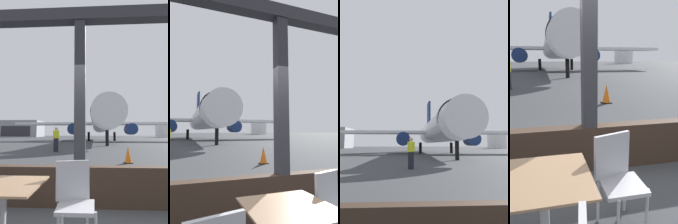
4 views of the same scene
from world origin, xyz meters
The scene contains 6 objects.
ground_plane centered at (0.00, 40.00, 0.00)m, with size 220.00×220.00×0.00m, color #383A3D.
window_frame centered at (0.00, 0.00, 1.27)m, with size 7.70×0.24×3.63m.
cafe_chair_aisle_left centered at (0.03, -1.19, 0.54)m, with size 0.48×0.48×0.92m.
airplane centered at (1.62, 29.70, 3.40)m, with size 30.59×33.13×10.17m.
traffic_cone centered at (1.71, 4.94, 0.34)m, with size 0.36×0.36×0.71m.
fuel_storage_tank centered at (28.64, 75.05, 2.50)m, with size 6.69×6.69×4.99m, color white.
Camera 2 is at (-1.59, -3.04, 1.39)m, focal length 31.76 mm.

